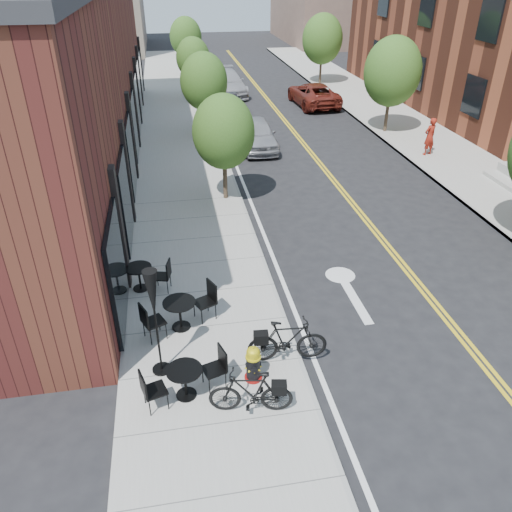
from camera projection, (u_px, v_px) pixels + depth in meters
ground at (301, 362)px, 11.20m from camera, size 120.00×120.00×0.00m
sidewalk_near at (187, 191)px, 19.34m from camera, size 4.00×70.00×0.12m
sidewalk_far at (471, 171)px, 21.13m from camera, size 4.00×70.00×0.12m
building_near at (64, 82)px, 20.29m from camera, size 5.00×28.00×7.00m
tree_near_a at (224, 132)px, 17.40m from camera, size 2.20×2.20×3.81m
tree_near_b at (204, 82)px, 24.12m from camera, size 2.30×2.30×3.98m
tree_near_c at (193, 58)px, 30.98m from camera, size 2.10×2.10×3.67m
tree_near_d at (186, 37)px, 37.62m from camera, size 2.40×2.40×4.11m
tree_far_b at (392, 72)px, 24.47m from camera, size 2.80×2.80×4.62m
tree_far_c at (322, 39)px, 34.63m from camera, size 2.80×2.80×4.62m
fire_hydrant at (253, 364)px, 10.39m from camera, size 0.38×0.38×0.86m
bicycle_left at (251, 392)px, 9.59m from camera, size 1.70×0.75×0.99m
bicycle_right at (288, 341)px, 10.84m from camera, size 1.79×0.63×1.06m
bistro_set_a at (185, 379)px, 9.95m from camera, size 1.73×0.91×0.91m
bistro_set_b at (139, 275)px, 13.26m from camera, size 1.69×0.86×0.89m
bistro_set_c at (180, 311)px, 11.82m from camera, size 1.82×1.17×0.97m
patio_umbrella at (153, 302)px, 9.88m from camera, size 0.41×0.41×2.54m
parked_car_a at (257, 134)px, 23.59m from camera, size 1.67×4.09×1.39m
parked_car_b at (226, 107)px, 28.13m from camera, size 1.41×3.89×1.28m
parked_car_c at (227, 83)px, 33.14m from camera, size 2.45×5.31×1.51m
parked_car_far at (313, 94)px, 30.64m from camera, size 2.48×4.99×1.36m
pedestrian at (430, 136)px, 22.39m from camera, size 0.71×0.58×1.67m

